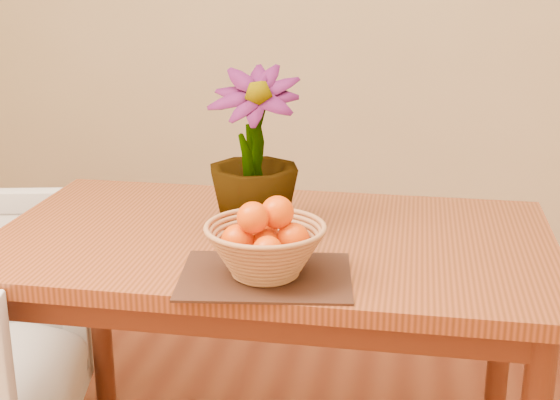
# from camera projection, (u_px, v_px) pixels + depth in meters

# --- Properties ---
(table) EXTENTS (1.40, 0.80, 0.75)m
(table) POSITION_uv_depth(u_px,v_px,m) (272.00, 267.00, 1.99)
(table) COLOR brown
(table) RESTS_ON floor
(placemat) EXTENTS (0.40, 0.32, 0.01)m
(placemat) POSITION_uv_depth(u_px,v_px,m) (266.00, 276.00, 1.70)
(placemat) COLOR #381E14
(placemat) RESTS_ON table
(wicker_basket) EXTENTS (0.26, 0.26, 0.11)m
(wicker_basket) POSITION_uv_depth(u_px,v_px,m) (265.00, 252.00, 1.68)
(wicker_basket) COLOR #AC7447
(wicker_basket) RESTS_ON placemat
(orange_pile) EXTENTS (0.19, 0.18, 0.13)m
(orange_pile) POSITION_uv_depth(u_px,v_px,m) (266.00, 233.00, 1.67)
(orange_pile) COLOR #DE5603
(orange_pile) RESTS_ON wicker_basket
(potted_plant) EXTENTS (0.23, 0.23, 0.41)m
(potted_plant) POSITION_uv_depth(u_px,v_px,m) (253.00, 151.00, 1.94)
(potted_plant) COLOR #184112
(potted_plant) RESTS_ON table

